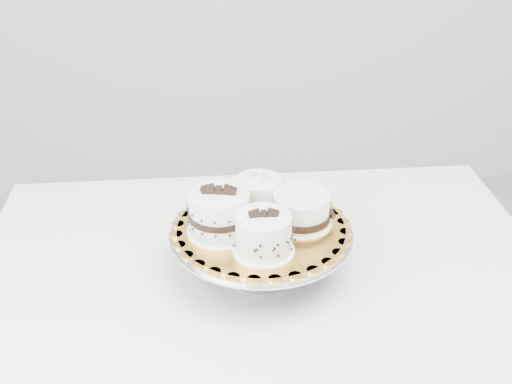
{
  "coord_description": "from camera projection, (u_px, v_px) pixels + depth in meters",
  "views": [
    {
      "loc": [
        -0.22,
        -0.83,
        1.49
      ],
      "look_at": [
        -0.09,
        0.16,
        0.92
      ],
      "focal_mm": 45.0,
      "sensor_mm": 36.0,
      "label": 1
    }
  ],
  "objects": [
    {
      "name": "cake_swirl",
      "position": [
        264.0,
        235.0,
        1.1
      ],
      "size": [
        0.11,
        0.11,
        0.09
      ],
      "rotation": [
        0.0,
        0.0,
        -0.04
      ],
      "color": "white",
      "rests_on": "cake_board"
    },
    {
      "name": "table",
      "position": [
        263.0,
        300.0,
        1.29
      ],
      "size": [
        1.15,
        0.8,
        0.75
      ],
      "rotation": [
        0.0,
        0.0,
        -0.05
      ],
      "color": "silver",
      "rests_on": "floor"
    },
    {
      "name": "cake_ribbon",
      "position": [
        302.0,
        210.0,
        1.18
      ],
      "size": [
        0.13,
        0.13,
        0.06
      ],
      "rotation": [
        0.0,
        0.0,
        0.24
      ],
      "color": "white",
      "rests_on": "cake_board"
    },
    {
      "name": "cake_stand",
      "position": [
        261.0,
        242.0,
        1.2
      ],
      "size": [
        0.34,
        0.34,
        0.09
      ],
      "color": "gray",
      "rests_on": "table"
    },
    {
      "name": "cake_board",
      "position": [
        261.0,
        228.0,
        1.18
      ],
      "size": [
        0.34,
        0.34,
        0.0
      ],
      "primitive_type": "cylinder",
      "rotation": [
        0.0,
        0.0,
        -0.1
      ],
      "color": "orange",
      "rests_on": "cake_stand"
    },
    {
      "name": "cake_banded",
      "position": [
        220.0,
        214.0,
        1.15
      ],
      "size": [
        0.13,
        0.13,
        0.1
      ],
      "rotation": [
        0.0,
        0.0,
        -0.24
      ],
      "color": "white",
      "rests_on": "cake_board"
    },
    {
      "name": "cake_dots",
      "position": [
        258.0,
        194.0,
        1.22
      ],
      "size": [
        0.12,
        0.12,
        0.07
      ],
      "rotation": [
        0.0,
        0.0,
        0.36
      ],
      "color": "white",
      "rests_on": "cake_board"
    }
  ]
}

